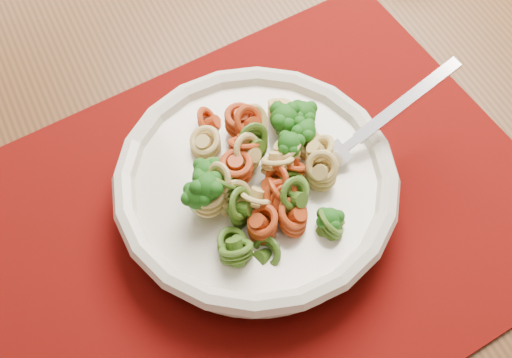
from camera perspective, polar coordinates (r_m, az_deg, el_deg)
dining_table at (r=0.75m, az=-6.70°, el=-4.75°), size 1.57×1.15×0.79m
placemat at (r=0.64m, az=0.45°, el=-3.18°), size 0.52×0.42×0.00m
pasta_bowl at (r=0.62m, az=0.00°, el=-0.53°), size 0.25×0.25×0.05m
pasta_broccoli_heap at (r=0.60m, az=-0.00°, el=0.30°), size 0.21×0.21×0.06m
fork at (r=0.62m, az=6.23°, el=1.77°), size 0.18×0.03×0.08m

